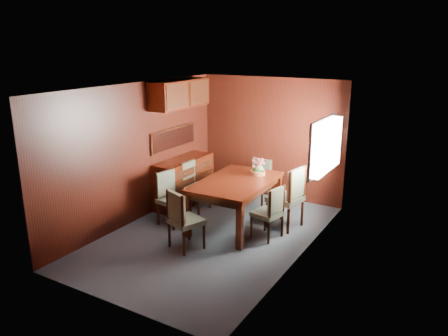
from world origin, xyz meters
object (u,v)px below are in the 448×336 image
Objects in this scene: sideboard at (184,181)px; chair_left_near at (170,195)px; dining_table at (236,187)px; chair_right_near at (271,210)px; chair_head at (182,217)px; flower_centerpiece at (258,167)px.

chair_left_near is at bearing -68.71° from sideboard.
chair_right_near reaches higher than dining_table.
flower_centerpiece reaches higher than chair_head.
dining_table is 1.86× the size of chair_head.
chair_right_near is 0.98m from flower_centerpiece.
dining_table is (1.38, -0.43, 0.24)m from sideboard.
chair_right_near is 1.42m from chair_head.
chair_head reaches higher than dining_table.
sideboard reaches higher than dining_table.
dining_table is at bearing -110.08° from flower_centerpiece.
chair_head reaches higher than chair_left_near.
chair_left_near is 1.59m from flower_centerpiece.
sideboard is at bearing 160.39° from dining_table.
sideboard is 1.46m from dining_table.
sideboard is 0.99m from chair_left_near.
chair_head is (1.13, -1.64, 0.08)m from sideboard.
chair_left_near is 3.35× the size of flower_centerpiece.
flower_centerpiece reaches higher than dining_table.
chair_left_near is 1.05m from chair_head.
flower_centerpiece is (0.42, 1.68, 0.42)m from chair_head.
dining_table is 0.57m from flower_centerpiece.
flower_centerpiece is at bearing 67.65° from dining_table.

